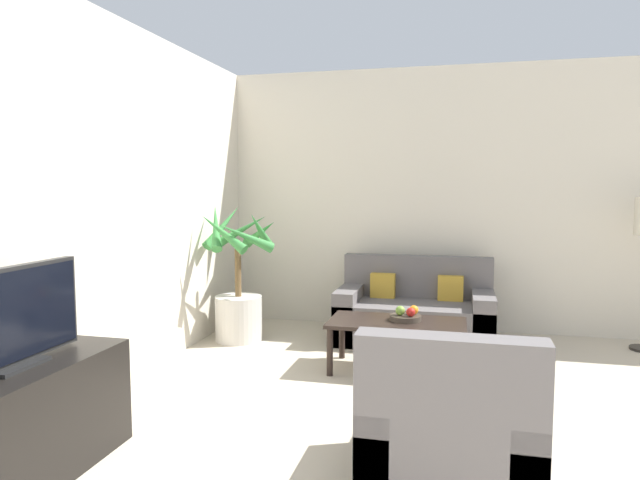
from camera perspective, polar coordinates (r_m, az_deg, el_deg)
name	(u,v)px	position (r m, az deg, el deg)	size (l,w,h in m)	color
wall_back	(539,200)	(6.07, 21.07, 3.75)	(7.95, 0.06, 2.70)	beige
wall_left	(42,209)	(3.81, -26.07, 2.84)	(0.06, 7.73, 2.70)	beige
tv_console	(17,426)	(3.33, -28.03, -16.11)	(0.50, 1.22, 0.60)	black
television	(12,318)	(3.18, -28.42, -6.87)	(0.18, 0.89, 0.50)	black
potted_palm	(239,291)	(5.56, -8.14, -5.07)	(0.74, 0.82, 1.33)	beige
sofa_loveseat	(415,314)	(5.58, 9.46, -7.28)	(1.45, 0.77, 0.80)	#605B5B
coffee_table	(397,327)	(4.66, 7.69, -8.64)	(1.08, 0.57, 0.41)	black
fruit_bowl	(405,318)	(4.67, 8.54, -7.70)	(0.25, 0.25, 0.04)	#42382D
apple_red	(411,312)	(4.61, 9.06, -7.14)	(0.07, 0.07, 0.07)	red
apple_green	(400,311)	(4.65, 8.03, -7.01)	(0.08, 0.08, 0.08)	olive
orange_fruit	(414,310)	(4.69, 9.36, -6.91)	(0.08, 0.08, 0.08)	orange
armchair	(449,438)	(3.00, 12.79, -18.73)	(0.82, 0.82, 0.84)	#605B5B
ottoman	(462,395)	(3.74, 13.98, -14.85)	(0.65, 0.52, 0.40)	#605B5B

